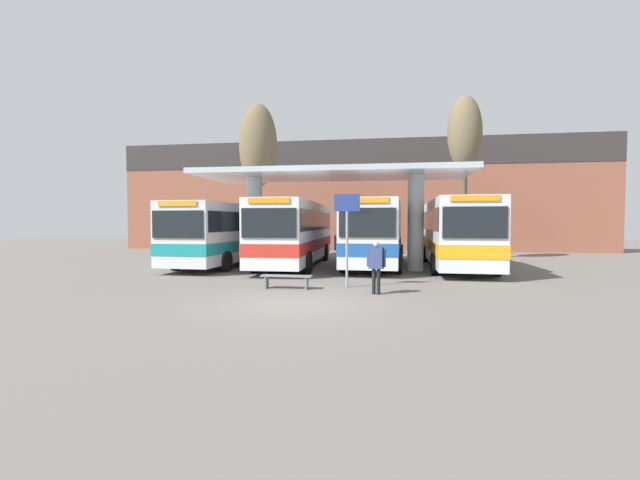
{
  "coord_description": "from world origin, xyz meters",
  "views": [
    {
      "loc": [
        2.61,
        -11.75,
        2.3
      ],
      "look_at": [
        0.0,
        4.97,
        1.6
      ],
      "focal_mm": 24.0,
      "sensor_mm": 36.0,
      "label": 1
    }
  ],
  "objects_px": {
    "poplar_tree_behind_left": "(258,147)",
    "parked_car_street": "(363,240)",
    "transit_bus_far_right_bay": "(455,231)",
    "info_sign_platform": "(347,222)",
    "poplar_tree_behind_right": "(465,136)",
    "transit_bus_right_bay": "(376,231)",
    "waiting_bench_near_pillar": "(286,279)",
    "transit_bus_center_bay": "(296,231)",
    "pedestrian_waiting": "(376,262)",
    "transit_bus_left_bay": "(228,232)"
  },
  "relations": [
    {
      "from": "transit_bus_center_bay",
      "to": "transit_bus_right_bay",
      "type": "relative_size",
      "value": 1.14
    },
    {
      "from": "transit_bus_far_right_bay",
      "to": "pedestrian_waiting",
      "type": "relative_size",
      "value": 6.41
    },
    {
      "from": "waiting_bench_near_pillar",
      "to": "poplar_tree_behind_right",
      "type": "height_order",
      "value": "poplar_tree_behind_right"
    },
    {
      "from": "transit_bus_right_bay",
      "to": "transit_bus_far_right_bay",
      "type": "bearing_deg",
      "value": -177.58
    },
    {
      "from": "transit_bus_center_bay",
      "to": "parked_car_street",
      "type": "height_order",
      "value": "transit_bus_center_bay"
    },
    {
      "from": "transit_bus_left_bay",
      "to": "transit_bus_far_right_bay",
      "type": "bearing_deg",
      "value": -176.35
    },
    {
      "from": "poplar_tree_behind_left",
      "to": "parked_car_street",
      "type": "relative_size",
      "value": 2.34
    },
    {
      "from": "info_sign_platform",
      "to": "pedestrian_waiting",
      "type": "relative_size",
      "value": 1.93
    },
    {
      "from": "transit_bus_left_bay",
      "to": "transit_bus_center_bay",
      "type": "relative_size",
      "value": 0.92
    },
    {
      "from": "transit_bus_right_bay",
      "to": "pedestrian_waiting",
      "type": "height_order",
      "value": "transit_bus_right_bay"
    },
    {
      "from": "transit_bus_center_bay",
      "to": "pedestrian_waiting",
      "type": "bearing_deg",
      "value": 116.08
    },
    {
      "from": "transit_bus_far_right_bay",
      "to": "poplar_tree_behind_right",
      "type": "xyz_separation_m",
      "value": [
        1.24,
        4.93,
        5.73
      ]
    },
    {
      "from": "transit_bus_right_bay",
      "to": "parked_car_street",
      "type": "relative_size",
      "value": 2.39
    },
    {
      "from": "info_sign_platform",
      "to": "poplar_tree_behind_right",
      "type": "distance_m",
      "value": 14.77
    },
    {
      "from": "transit_bus_left_bay",
      "to": "waiting_bench_near_pillar",
      "type": "relative_size",
      "value": 6.01
    },
    {
      "from": "poplar_tree_behind_left",
      "to": "parked_car_street",
      "type": "height_order",
      "value": "poplar_tree_behind_left"
    },
    {
      "from": "transit_bus_left_bay",
      "to": "transit_bus_center_bay",
      "type": "height_order",
      "value": "transit_bus_center_bay"
    },
    {
      "from": "waiting_bench_near_pillar",
      "to": "poplar_tree_behind_left",
      "type": "distance_m",
      "value": 15.26
    },
    {
      "from": "transit_bus_left_bay",
      "to": "info_sign_platform",
      "type": "bearing_deg",
      "value": 137.19
    },
    {
      "from": "poplar_tree_behind_right",
      "to": "transit_bus_left_bay",
      "type": "bearing_deg",
      "value": -158.72
    },
    {
      "from": "transit_bus_center_bay",
      "to": "waiting_bench_near_pillar",
      "type": "distance_m",
      "value": 8.22
    },
    {
      "from": "parked_car_street",
      "to": "pedestrian_waiting",
      "type": "bearing_deg",
      "value": -88.65
    },
    {
      "from": "transit_bus_far_right_bay",
      "to": "poplar_tree_behind_right",
      "type": "bearing_deg",
      "value": -102.8
    },
    {
      "from": "transit_bus_far_right_bay",
      "to": "pedestrian_waiting",
      "type": "distance_m",
      "value": 9.58
    },
    {
      "from": "waiting_bench_near_pillar",
      "to": "transit_bus_left_bay",
      "type": "bearing_deg",
      "value": 122.99
    },
    {
      "from": "parked_car_street",
      "to": "info_sign_platform",
      "type": "bearing_deg",
      "value": -91.79
    },
    {
      "from": "transit_bus_left_bay",
      "to": "transit_bus_far_right_bay",
      "type": "xyz_separation_m",
      "value": [
        11.98,
        0.22,
        0.07
      ]
    },
    {
      "from": "info_sign_platform",
      "to": "poplar_tree_behind_left",
      "type": "relative_size",
      "value": 0.33
    },
    {
      "from": "transit_bus_right_bay",
      "to": "poplar_tree_behind_left",
      "type": "bearing_deg",
      "value": -28.41
    },
    {
      "from": "transit_bus_left_bay",
      "to": "transit_bus_right_bay",
      "type": "xyz_separation_m",
      "value": [
        7.96,
        0.23,
        0.06
      ]
    },
    {
      "from": "transit_bus_left_bay",
      "to": "poplar_tree_behind_left",
      "type": "xyz_separation_m",
      "value": [
        0.22,
        4.86,
        5.44
      ]
    },
    {
      "from": "poplar_tree_behind_left",
      "to": "parked_car_street",
      "type": "bearing_deg",
      "value": 38.85
    },
    {
      "from": "info_sign_platform",
      "to": "waiting_bench_near_pillar",
      "type": "bearing_deg",
      "value": -163.64
    },
    {
      "from": "poplar_tree_behind_left",
      "to": "poplar_tree_behind_right",
      "type": "xyz_separation_m",
      "value": [
        13.0,
        0.29,
        0.36
      ]
    },
    {
      "from": "transit_bus_right_bay",
      "to": "parked_car_street",
      "type": "height_order",
      "value": "transit_bus_right_bay"
    },
    {
      "from": "transit_bus_center_bay",
      "to": "parked_car_street",
      "type": "xyz_separation_m",
      "value": [
        3.02,
        10.0,
        -0.9
      ]
    },
    {
      "from": "info_sign_platform",
      "to": "poplar_tree_behind_right",
      "type": "bearing_deg",
      "value": 63.92
    },
    {
      "from": "transit_bus_right_bay",
      "to": "transit_bus_far_right_bay",
      "type": "distance_m",
      "value": 4.02
    },
    {
      "from": "transit_bus_left_bay",
      "to": "info_sign_platform",
      "type": "xyz_separation_m",
      "value": [
        7.15,
        -7.25,
        0.53
      ]
    },
    {
      "from": "transit_bus_far_right_bay",
      "to": "pedestrian_waiting",
      "type": "bearing_deg",
      "value": 68.02
    },
    {
      "from": "poplar_tree_behind_left",
      "to": "poplar_tree_behind_right",
      "type": "height_order",
      "value": "poplar_tree_behind_right"
    },
    {
      "from": "parked_car_street",
      "to": "transit_bus_center_bay",
      "type": "bearing_deg",
      "value": -109.94
    },
    {
      "from": "waiting_bench_near_pillar",
      "to": "info_sign_platform",
      "type": "relative_size",
      "value": 0.54
    },
    {
      "from": "transit_bus_far_right_bay",
      "to": "info_sign_platform",
      "type": "height_order",
      "value": "transit_bus_far_right_bay"
    },
    {
      "from": "transit_bus_far_right_bay",
      "to": "pedestrian_waiting",
      "type": "xyz_separation_m",
      "value": [
        -3.77,
        -8.76,
        -0.83
      ]
    },
    {
      "from": "transit_bus_right_bay",
      "to": "poplar_tree_behind_left",
      "type": "distance_m",
      "value": 10.5
    },
    {
      "from": "transit_bus_far_right_bay",
      "to": "poplar_tree_behind_left",
      "type": "bearing_deg",
      "value": -20.21
    },
    {
      "from": "transit_bus_far_right_bay",
      "to": "poplar_tree_behind_left",
      "type": "xyz_separation_m",
      "value": [
        -11.76,
        4.64,
        5.37
      ]
    },
    {
      "from": "pedestrian_waiting",
      "to": "parked_car_street",
      "type": "relative_size",
      "value": 0.4
    },
    {
      "from": "waiting_bench_near_pillar",
      "to": "poplar_tree_behind_left",
      "type": "height_order",
      "value": "poplar_tree_behind_left"
    }
  ]
}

